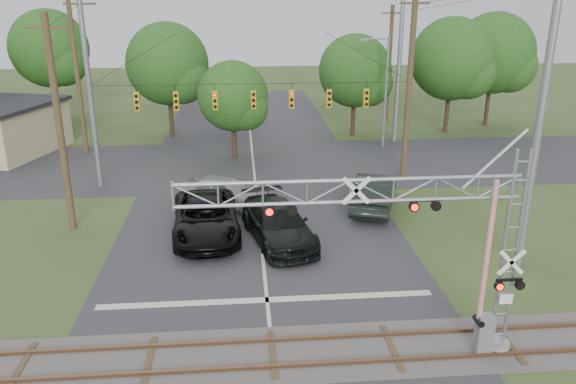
{
  "coord_description": "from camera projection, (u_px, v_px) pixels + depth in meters",
  "views": [
    {
      "loc": [
        -0.85,
        -13.58,
        11.22
      ],
      "look_at": [
        0.99,
        7.5,
        3.73
      ],
      "focal_mm": 35.0,
      "sensor_mm": 36.0,
      "label": 1
    }
  ],
  "objects": [
    {
      "name": "traffic_signal_span",
      "position": [
        268.0,
        93.0,
        33.53
      ],
      "size": [
        19.34,
        0.36,
        11.5
      ],
      "color": "gray",
      "rests_on": "ground"
    },
    {
      "name": "road_main",
      "position": [
        262.0,
        250.0,
        25.95
      ],
      "size": [
        14.0,
        90.0,
        0.02
      ],
      "primitive_type": "cube",
      "color": "#2C2B2E",
      "rests_on": "ground"
    },
    {
      "name": "streetlight",
      "position": [
        384.0,
        87.0,
        42.05
      ],
      "size": [
        2.21,
        0.23,
        8.3
      ],
      "color": "gray",
      "rests_on": "ground"
    },
    {
      "name": "road_cross",
      "position": [
        253.0,
        164.0,
        39.1
      ],
      "size": [
        90.0,
        12.0,
        0.02
      ],
      "primitive_type": "cube",
      "color": "#2C2B2E",
      "rests_on": "ground"
    },
    {
      "name": "pickup_black",
      "position": [
        206.0,
        217.0,
        27.35
      ],
      "size": [
        3.58,
        6.93,
        1.87
      ],
      "primitive_type": "imported",
      "rotation": [
        0.0,
        0.0,
        0.07
      ],
      "color": "black",
      "rests_on": "ground"
    },
    {
      "name": "car_dark",
      "position": [
        278.0,
        224.0,
        26.67
      ],
      "size": [
        3.85,
        6.6,
        1.8
      ],
      "primitive_type": "imported",
      "rotation": [
        0.0,
        0.0,
        0.23
      ],
      "color": "black",
      "rests_on": "ground"
    },
    {
      "name": "crossing_gantry",
      "position": [
        414.0,
        235.0,
        17.02
      ],
      "size": [
        10.8,
        0.88,
        6.91
      ],
      "color": "gray",
      "rests_on": "ground"
    },
    {
      "name": "suv_dark",
      "position": [
        375.0,
        191.0,
        30.9
      ],
      "size": [
        3.82,
        6.14,
        1.91
      ],
      "primitive_type": "imported",
      "rotation": [
        0.0,
        0.0,
        2.81
      ],
      "color": "black",
      "rests_on": "ground"
    },
    {
      "name": "railroad_track",
      "position": [
        273.0,
        354.0,
        18.43
      ],
      "size": [
        90.0,
        3.2,
        0.17
      ],
      "color": "#4B4541",
      "rests_on": "ground"
    },
    {
      "name": "sedan_silver",
      "position": [
        225.0,
        192.0,
        31.11
      ],
      "size": [
        5.44,
        4.04,
        1.72
      ],
      "primitive_type": "imported",
      "rotation": [
        0.0,
        0.0,
        1.12
      ],
      "color": "#93949A",
      "rests_on": "ground"
    },
    {
      "name": "treeline",
      "position": [
        239.0,
        60.0,
        46.38
      ],
      "size": [
        51.81,
        21.51,
        10.02
      ],
      "color": "#342017",
      "rests_on": "ground"
    },
    {
      "name": "utility_poles",
      "position": [
        295.0,
        79.0,
        36.44
      ],
      "size": [
        27.0,
        29.47,
        13.08
      ],
      "color": "#402C1D",
      "rests_on": "ground"
    }
  ]
}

